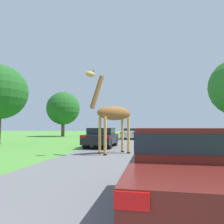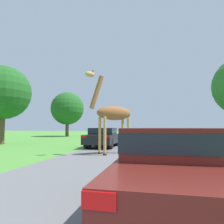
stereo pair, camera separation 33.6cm
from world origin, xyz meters
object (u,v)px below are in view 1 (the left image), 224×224
object	(u,v)px
car_lead_maroon	(178,162)
car_verge_right	(101,137)
giraffe_near_road	(113,114)
tree_far_right	(63,108)
car_queue_left	(129,133)
car_queue_right	(161,135)
car_far_ahead	(167,133)

from	to	relation	value
car_lead_maroon	car_verge_right	world-z (taller)	car_lead_maroon
giraffe_near_road	car_verge_right	bearing A→B (deg)	-18.04
car_verge_right	tree_far_right	distance (m)	19.58
car_queue_left	tree_far_right	distance (m)	13.14
car_queue_right	tree_far_right	size ratio (longest dim) A/B	0.61
giraffe_near_road	car_far_ahead	distance (m)	17.41
car_lead_maroon	car_queue_right	world-z (taller)	car_lead_maroon
car_verge_right	car_lead_maroon	bearing A→B (deg)	-68.79
giraffe_near_road	car_verge_right	xyz separation A→B (m)	(-1.51, 3.59, -1.48)
tree_far_right	giraffe_near_road	bearing A→B (deg)	-58.87
car_lead_maroon	car_queue_left	size ratio (longest dim) A/B	1.13
car_queue_right	car_verge_right	world-z (taller)	car_verge_right
giraffe_near_road	car_verge_right	distance (m)	4.17
car_verge_right	car_queue_left	bearing A→B (deg)	84.60
car_queue_left	car_far_ahead	size ratio (longest dim) A/B	0.93
giraffe_near_road	tree_far_right	bearing A→B (deg)	-9.71
giraffe_near_road	car_far_ahead	world-z (taller)	giraffe_near_road
giraffe_near_road	car_lead_maroon	world-z (taller)	giraffe_near_road
car_lead_maroon	tree_far_right	distance (m)	30.59
car_queue_right	car_far_ahead	xyz separation A→B (m)	(1.27, 9.64, -0.05)
car_lead_maroon	tree_far_right	size ratio (longest dim) A/B	0.65
giraffe_near_road	car_queue_left	size ratio (longest dim) A/B	1.10
car_far_ahead	car_verge_right	size ratio (longest dim) A/B	1.13
car_queue_left	car_verge_right	world-z (taller)	car_verge_right
giraffe_near_road	tree_far_right	world-z (taller)	tree_far_right
car_queue_right	car_queue_left	size ratio (longest dim) A/B	1.06
car_verge_right	car_far_ahead	bearing A→B (deg)	66.10
car_verge_right	tree_far_right	bearing A→B (deg)	122.82
car_verge_right	tree_far_right	size ratio (longest dim) A/B	0.55
car_lead_maroon	car_queue_right	distance (m)	14.10
giraffe_near_road	car_queue_left	world-z (taller)	giraffe_near_road
car_lead_maroon	car_far_ahead	xyz separation A→B (m)	(1.76, 23.73, -0.08)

